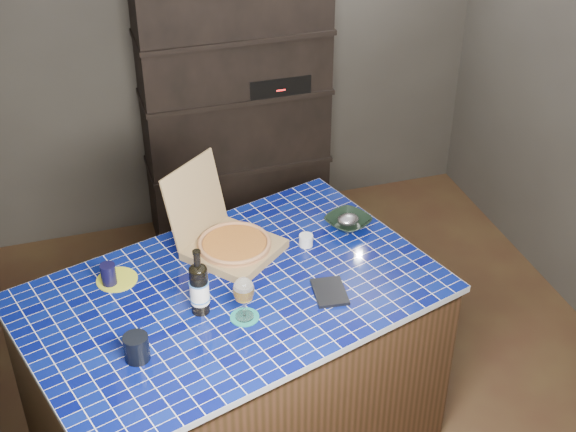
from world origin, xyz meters
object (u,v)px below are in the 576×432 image
object	(u,v)px
bowl	(348,222)
kitchen_island	(235,372)
dvd_case	(330,292)
wine_glass	(244,291)
pizza_box	(230,242)
mead_bottle	(199,288)

from	to	relation	value
bowl	kitchen_island	bearing A→B (deg)	-154.23
kitchen_island	dvd_case	world-z (taller)	dvd_case
kitchen_island	wine_glass	size ratio (longest dim) A/B	10.13
dvd_case	pizza_box	bearing A→B (deg)	134.97
kitchen_island	bowl	distance (m)	0.92
mead_bottle	wine_glass	bearing A→B (deg)	-30.31
kitchen_island	bowl	bearing A→B (deg)	8.68
bowl	pizza_box	bearing A→B (deg)	-176.60
pizza_box	bowl	distance (m)	0.61
dvd_case	bowl	bearing A→B (deg)	67.26
kitchen_island	wine_glass	xyz separation A→B (m)	(0.01, -0.19, 0.64)
wine_glass	dvd_case	xyz separation A→B (m)	(0.40, 0.05, -0.14)
dvd_case	bowl	distance (m)	0.54
kitchen_island	pizza_box	bearing A→B (deg)	59.51
pizza_box	dvd_case	world-z (taller)	pizza_box
dvd_case	bowl	size ratio (longest dim) A/B	0.93
bowl	mead_bottle	bearing A→B (deg)	-153.28
wine_glass	dvd_case	size ratio (longest dim) A/B	1.04
mead_bottle	wine_glass	distance (m)	0.20
pizza_box	kitchen_island	bearing A→B (deg)	-142.89
pizza_box	bowl	size ratio (longest dim) A/B	2.79
mead_bottle	dvd_case	size ratio (longest dim) A/B	1.64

